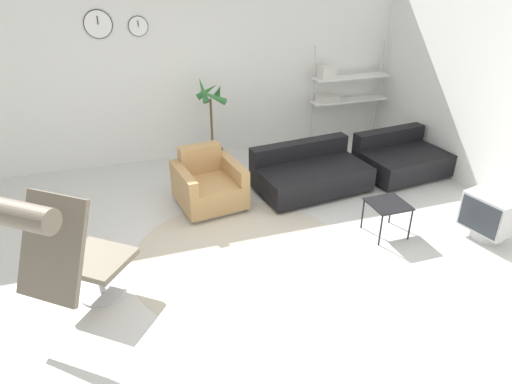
% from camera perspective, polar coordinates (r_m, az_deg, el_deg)
% --- Properties ---
extents(ground_plane, '(12.00, 12.00, 0.00)m').
position_cam_1_polar(ground_plane, '(5.20, -0.43, -7.52)').
color(ground_plane, silver).
extents(wall_back, '(12.00, 0.09, 2.80)m').
position_cam_1_polar(wall_back, '(7.35, -8.08, 14.89)').
color(wall_back, silver).
rests_on(wall_back, ground_plane).
extents(round_rug, '(2.45, 2.45, 0.01)m').
position_cam_1_polar(round_rug, '(5.15, -1.77, -7.87)').
color(round_rug, '#BCB29E').
rests_on(round_rug, ground_plane).
extents(lounge_chair, '(1.09, 1.17, 1.36)m').
position_cam_1_polar(lounge_chair, '(4.22, -23.16, -6.18)').
color(lounge_chair, '#BCBCC1').
rests_on(lounge_chair, ground_plane).
extents(armchair_red, '(0.90, 0.91, 0.75)m').
position_cam_1_polar(armchair_red, '(6.04, -5.98, 0.76)').
color(armchair_red, silver).
rests_on(armchair_red, ground_plane).
extents(couch_low, '(1.61, 1.07, 0.62)m').
position_cam_1_polar(couch_low, '(6.48, 6.74, 2.20)').
color(couch_low, black).
rests_on(couch_low, ground_plane).
extents(couch_second, '(1.31, 1.03, 0.62)m').
position_cam_1_polar(couch_second, '(7.24, 17.57, 3.89)').
color(couch_second, black).
rests_on(couch_second, ground_plane).
extents(side_table, '(0.44, 0.44, 0.41)m').
position_cam_1_polar(side_table, '(5.55, 16.16, -1.73)').
color(side_table, black).
rests_on(side_table, ground_plane).
extents(crt_television, '(0.60, 0.63, 0.57)m').
position_cam_1_polar(crt_television, '(5.95, 27.37, -2.49)').
color(crt_television, '#B7B7B7').
rests_on(crt_television, ground_plane).
extents(potted_plant, '(0.44, 0.47, 1.41)m').
position_cam_1_polar(potted_plant, '(7.13, -5.51, 7.03)').
color(potted_plant, '#333338').
rests_on(potted_plant, ground_plane).
extents(shelf_unit, '(1.34, 0.28, 1.68)m').
position_cam_1_polar(shelf_unit, '(7.99, 10.31, 12.78)').
color(shelf_unit, '#BCBCC1').
rests_on(shelf_unit, ground_plane).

